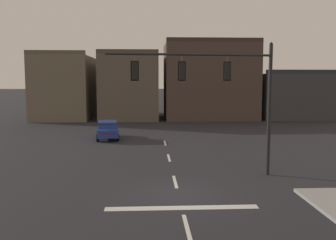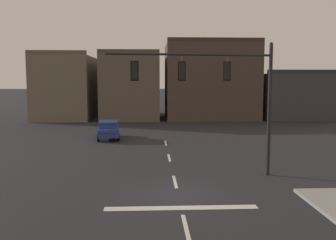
{
  "view_description": "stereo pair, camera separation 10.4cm",
  "coord_description": "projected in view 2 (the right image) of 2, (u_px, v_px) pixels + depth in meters",
  "views": [
    {
      "loc": [
        -1.36,
        -16.98,
        5.31
      ],
      "look_at": [
        -0.28,
        3.77,
        3.06
      ],
      "focal_mm": 39.92,
      "sensor_mm": 36.0,
      "label": 1
    },
    {
      "loc": [
        -1.26,
        -16.99,
        5.31
      ],
      "look_at": [
        -0.28,
        3.77,
        3.06
      ],
      "focal_mm": 39.92,
      "sensor_mm": 36.0,
      "label": 2
    }
  ],
  "objects": [
    {
      "name": "building_row",
      "position": [
        171.0,
        87.0,
        51.78
      ],
      "size": [
        40.47,
        13.14,
        10.5
      ],
      "color": "#665B4C",
      "rests_on": "ground"
    },
    {
      "name": "ground_plane",
      "position": [
        178.0,
        193.0,
        17.5
      ],
      "size": [
        400.0,
        400.0,
        0.0
      ],
      "primitive_type": "plane",
      "color": "#232328"
    },
    {
      "name": "stop_bar_paint",
      "position": [
        181.0,
        208.0,
        15.51
      ],
      "size": [
        6.4,
        0.5,
        0.01
      ],
      "primitive_type": "cube",
      "color": "silver",
      "rests_on": "ground"
    },
    {
      "name": "car_lot_nearside",
      "position": [
        108.0,
        129.0,
        33.56
      ],
      "size": [
        2.31,
        4.6,
        1.61
      ],
      "color": "navy",
      "rests_on": "ground"
    },
    {
      "name": "lane_centreline",
      "position": [
        175.0,
        182.0,
        19.49
      ],
      "size": [
        0.16,
        26.4,
        0.01
      ],
      "color": "silver",
      "rests_on": "ground"
    },
    {
      "name": "signal_mast_near_side",
      "position": [
        220.0,
        84.0,
        19.9
      ],
      "size": [
        8.91,
        1.12,
        7.32
      ],
      "color": "black",
      "rests_on": "ground"
    }
  ]
}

